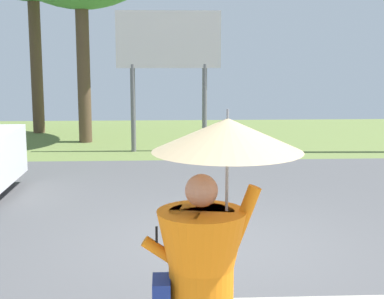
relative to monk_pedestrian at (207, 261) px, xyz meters
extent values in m
cube|color=#4C4C4F|center=(0.27, 5.51, -1.15)|extent=(40.00, 8.00, 0.10)
cube|color=olive|center=(0.27, 13.51, -1.15)|extent=(40.00, 8.00, 0.10)
cylinder|color=orange|center=(-0.04, 0.00, 0.03)|extent=(0.44, 0.44, 0.65)
sphere|color=tan|center=(-0.04, 0.00, 0.49)|extent=(0.22, 0.22, 0.22)
cylinder|color=orange|center=(0.24, 0.00, 0.30)|extent=(0.24, 0.09, 0.45)
cylinder|color=orange|center=(-0.30, 0.02, 0.06)|extent=(0.29, 0.08, 0.24)
cylinder|color=gray|center=(0.13, 0.00, 0.53)|extent=(0.02, 0.02, 0.75)
cone|color=#D1B284|center=(0.13, 0.00, 0.86)|extent=(1.00, 1.00, 0.22)
cylinder|color=gray|center=(0.13, 0.00, 0.98)|extent=(0.02, 0.02, 0.10)
cube|color=black|center=(-0.34, 0.05, 0.16)|extent=(0.02, 0.11, 0.16)
cylinder|color=slate|center=(-1.06, 10.77, 0.00)|extent=(0.12, 0.12, 2.20)
cylinder|color=slate|center=(0.74, 10.77, 0.00)|extent=(0.12, 0.12, 2.20)
cube|color=silver|center=(-0.16, 10.77, 1.70)|extent=(2.60, 0.10, 1.40)
cylinder|color=brown|center=(-2.49, 12.41, 1.07)|extent=(0.36, 0.36, 4.34)
cylinder|color=brown|center=(-4.21, 14.43, 1.26)|extent=(0.36, 0.36, 4.73)
camera|label=1|loc=(-0.28, -3.69, 1.39)|focal=53.82mm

